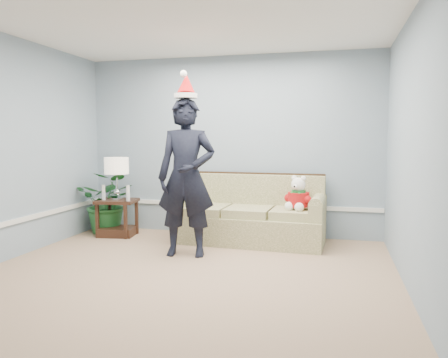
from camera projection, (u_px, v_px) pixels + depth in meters
The scene contains 10 objects.
room_shell at pixel (170, 150), 4.21m from camera, with size 4.54×5.04×2.74m.
wainscot_trim at pixel (119, 216), 5.72m from camera, with size 4.49×4.99×0.06m.
sofa at pixel (251, 218), 6.20m from camera, with size 2.09×0.97×0.96m.
side_table at pixel (117, 222), 6.58m from camera, with size 0.63×0.55×0.55m.
table_lamp at pixel (117, 168), 6.47m from camera, with size 0.36×0.36×0.63m.
candle_pair at pixel (116, 193), 6.43m from camera, with size 0.45×0.06×0.23m.
houseplant at pixel (108, 202), 6.75m from camera, with size 0.86×0.75×0.96m, color #1C5726.
man at pixel (186, 177), 5.40m from camera, with size 0.72×0.47×1.96m, color black.
santa_hat at pixel (186, 87), 5.32m from camera, with size 0.34×0.37×0.33m.
teddy_bear at pixel (298, 197), 5.87m from camera, with size 0.38×0.38×0.47m.
Camera 1 is at (1.54, -3.96, 1.46)m, focal length 35.00 mm.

